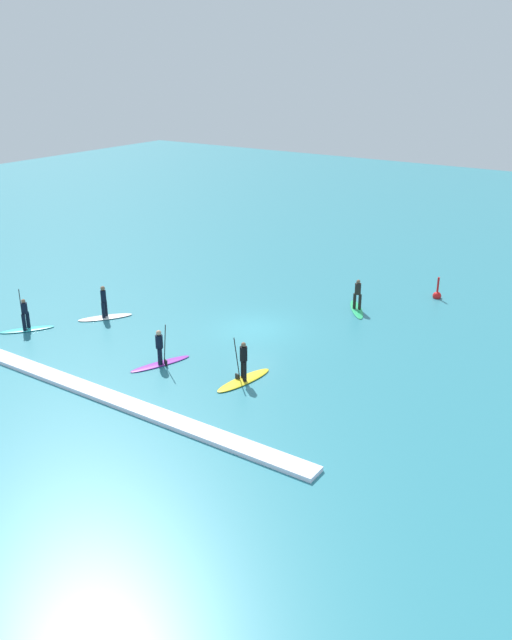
# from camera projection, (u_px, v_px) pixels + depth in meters

# --- Properties ---
(ground_plane) EXTENTS (120.00, 120.00, 0.00)m
(ground_plane) POSITION_uv_depth(u_px,v_px,m) (256.00, 329.00, 35.42)
(ground_plane) COLOR teal
(ground_plane) RESTS_ON ground
(surfer_on_purple_board) EXTENTS (1.62, 3.09, 2.16)m
(surfer_on_purple_board) POSITION_uv_depth(u_px,v_px,m) (160.00, 354.00, 31.15)
(surfer_on_purple_board) COLOR purple
(surfer_on_purple_board) RESTS_ON ground_plane
(surfer_on_green_board) EXTENTS (2.19, 2.84, 1.82)m
(surfer_on_green_board) POSITION_uv_depth(u_px,v_px,m) (357.00, 301.00, 37.82)
(surfer_on_green_board) COLOR #23B266
(surfer_on_green_board) RESTS_ON ground_plane
(surfer_on_teal_board) EXTENTS (2.14, 2.60, 2.21)m
(surfer_on_teal_board) POSITION_uv_depth(u_px,v_px,m) (26.00, 322.00, 35.06)
(surfer_on_teal_board) COLOR #33C6CC
(surfer_on_teal_board) RESTS_ON ground_plane
(surfer_on_yellow_board) EXTENTS (1.29, 3.26, 2.03)m
(surfer_on_yellow_board) POSITION_uv_depth(u_px,v_px,m) (244.00, 372.00, 29.60)
(surfer_on_yellow_board) COLOR yellow
(surfer_on_yellow_board) RESTS_ON ground_plane
(surfer_on_white_board) EXTENTS (2.36, 2.83, 1.87)m
(surfer_on_white_board) POSITION_uv_depth(u_px,v_px,m) (105.00, 311.00, 36.69)
(surfer_on_white_board) COLOR white
(surfer_on_white_board) RESTS_ON ground_plane
(marker_buoy) EXTENTS (0.51, 0.51, 1.42)m
(marker_buoy) POSITION_uv_depth(u_px,v_px,m) (437.00, 295.00, 39.82)
(marker_buoy) COLOR red
(marker_buoy) RESTS_ON ground_plane
(wave_crest) EXTENTS (18.43, 0.90, 0.18)m
(wave_crest) POSITION_uv_depth(u_px,v_px,m) (123.00, 403.00, 27.74)
(wave_crest) COLOR white
(wave_crest) RESTS_ON ground_plane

